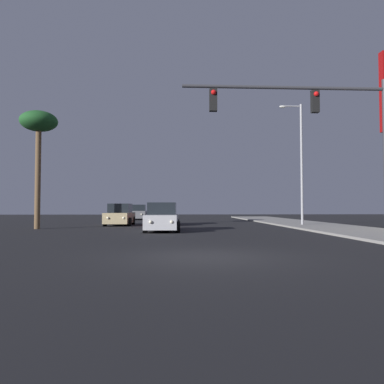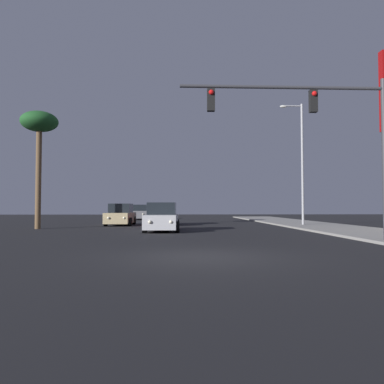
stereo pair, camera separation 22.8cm
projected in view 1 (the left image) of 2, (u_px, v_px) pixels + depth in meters
ground_plane at (205, 257)px, 10.67m from camera, size 120.00×120.00×0.00m
sidewalk_right at (357, 231)px, 21.14m from camera, size 5.00×60.00×0.12m
car_grey at (138, 213)px, 42.19m from camera, size 2.04×4.33×1.68m
car_tan at (120, 215)px, 28.98m from camera, size 2.04×4.34×1.68m
car_red at (162, 215)px, 29.43m from camera, size 2.04×4.33×1.68m
car_silver at (162, 218)px, 21.94m from camera, size 2.04×4.34×1.68m
traffic_light_mast at (326, 124)px, 15.04m from camera, size 8.35×0.36×6.50m
street_lamp at (300, 157)px, 27.87m from camera, size 1.74×0.24×9.00m
palm_tree_near at (39, 127)px, 24.41m from camera, size 2.40×2.40×7.69m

